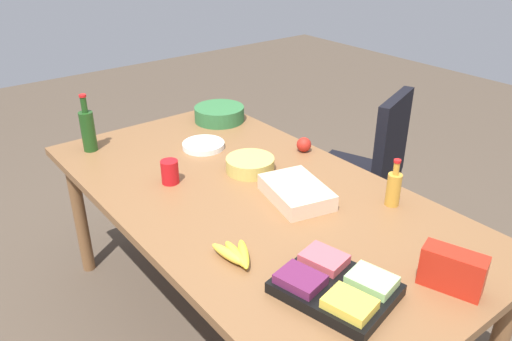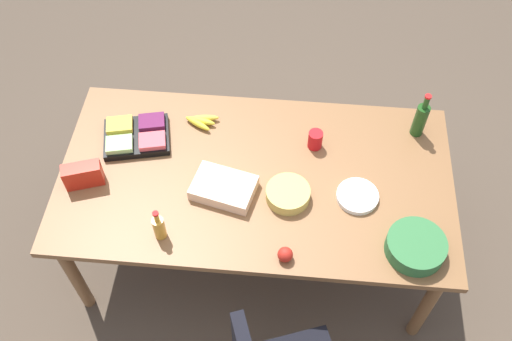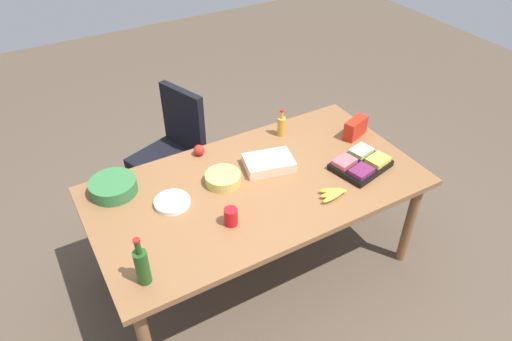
# 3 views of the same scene
# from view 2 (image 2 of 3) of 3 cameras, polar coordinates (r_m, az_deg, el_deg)

# --- Properties ---
(ground_plane) EXTENTS (10.00, 10.00, 0.00)m
(ground_plane) POSITION_cam_2_polar(r_m,az_deg,el_deg) (3.75, -0.04, -7.43)
(ground_plane) COLOR brown
(conference_table) EXTENTS (2.12, 1.14, 0.78)m
(conference_table) POSITION_cam_2_polar(r_m,az_deg,el_deg) (3.15, -0.05, -1.28)
(conference_table) COLOR brown
(conference_table) RESTS_ON ground
(paper_plate_stack) EXTENTS (0.23, 0.23, 0.03)m
(paper_plate_stack) POSITION_cam_2_polar(r_m,az_deg,el_deg) (3.04, 10.03, -2.52)
(paper_plate_stack) COLOR white
(paper_plate_stack) RESTS_ON conference_table
(sheet_cake) EXTENTS (0.36, 0.29, 0.07)m
(sheet_cake) POSITION_cam_2_polar(r_m,az_deg,el_deg) (3.01, -3.22, -1.72)
(sheet_cake) COLOR beige
(sheet_cake) RESTS_ON conference_table
(chip_bag_red) EXTENTS (0.22, 0.14, 0.14)m
(chip_bag_red) POSITION_cam_2_polar(r_m,az_deg,el_deg) (3.14, -16.80, -0.43)
(chip_bag_red) COLOR red
(chip_bag_red) RESTS_ON conference_table
(fruit_platter) EXTENTS (0.41, 0.35, 0.07)m
(fruit_platter) POSITION_cam_2_polar(r_m,az_deg,el_deg) (3.29, -11.78, 3.41)
(fruit_platter) COLOR black
(fruit_platter) RESTS_ON conference_table
(wine_bottle) EXTENTS (0.07, 0.07, 0.30)m
(wine_bottle) POSITION_cam_2_polar(r_m,az_deg,el_deg) (3.32, 16.01, 4.94)
(wine_bottle) COLOR #1D4718
(wine_bottle) RESTS_ON conference_table
(chip_bowl) EXTENTS (0.24, 0.24, 0.07)m
(chip_bowl) POSITION_cam_2_polar(r_m,az_deg,el_deg) (2.99, 3.19, -2.35)
(chip_bowl) COLOR #CCB758
(chip_bowl) RESTS_ON conference_table
(red_solo_cup) EXTENTS (0.09, 0.09, 0.11)m
(red_solo_cup) POSITION_cam_2_polar(r_m,az_deg,el_deg) (3.19, 5.90, 3.07)
(red_solo_cup) COLOR red
(red_solo_cup) RESTS_ON conference_table
(apple_red) EXTENTS (0.09, 0.09, 0.08)m
(apple_red) POSITION_cam_2_polar(r_m,az_deg,el_deg) (2.80, 2.92, -8.33)
(apple_red) COLOR #B52319
(apple_red) RESTS_ON conference_table
(salad_bowl) EXTENTS (0.37, 0.37, 0.09)m
(salad_bowl) POSITION_cam_2_polar(r_m,az_deg,el_deg) (2.92, 15.57, -7.28)
(salad_bowl) COLOR #306B39
(salad_bowl) RESTS_ON conference_table
(dressing_bottle) EXTENTS (0.06, 0.06, 0.21)m
(dressing_bottle) POSITION_cam_2_polar(r_m,az_deg,el_deg) (2.86, -9.60, -5.55)
(dressing_bottle) COLOR gold
(dressing_bottle) RESTS_ON conference_table
(banana_bunch) EXTENTS (0.20, 0.13, 0.04)m
(banana_bunch) POSITION_cam_2_polar(r_m,az_deg,el_deg) (3.32, -5.49, 4.94)
(banana_bunch) COLOR yellow
(banana_bunch) RESTS_ON conference_table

